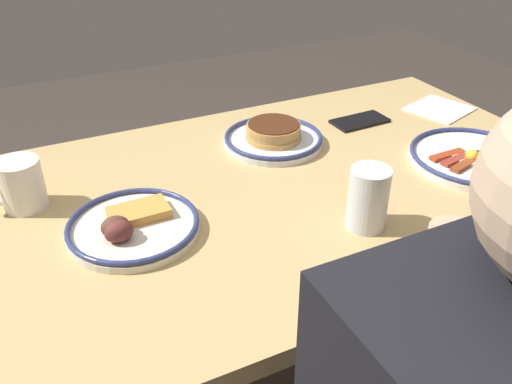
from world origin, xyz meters
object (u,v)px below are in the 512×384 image
object	(u,v)px
plate_far_companion	(132,226)
cell_phone	(360,121)
plate_near_main	(273,137)
paper_napkin	(439,109)
drinking_glass	(368,201)
plate_center_pancakes	(473,158)
coffee_mug	(20,184)

from	to	relation	value
plate_far_companion	cell_phone	xyz separation A→B (m)	(-0.65, -0.22, -0.01)
plate_near_main	paper_napkin	size ratio (longest dim) A/B	1.55
plate_near_main	drinking_glass	size ratio (longest dim) A/B	1.98
plate_near_main	paper_napkin	world-z (taller)	plate_near_main
plate_center_pancakes	cell_phone	bearing A→B (deg)	-71.20
plate_far_companion	drinking_glass	size ratio (longest dim) A/B	2.03
coffee_mug	cell_phone	size ratio (longest dim) A/B	0.81
plate_center_pancakes	drinking_glass	distance (m)	0.37
plate_far_companion	paper_napkin	bearing A→B (deg)	-167.73
plate_far_companion	coffee_mug	world-z (taller)	coffee_mug
coffee_mug	paper_napkin	bearing A→B (deg)	-179.03
plate_near_main	plate_center_pancakes	world-z (taller)	plate_near_main
plate_center_pancakes	paper_napkin	size ratio (longest dim) A/B	1.85
cell_phone	plate_far_companion	bearing A→B (deg)	16.64
plate_near_main	cell_phone	bearing A→B (deg)	-177.28
drinking_glass	cell_phone	size ratio (longest dim) A/B	0.81
plate_near_main	paper_napkin	xyz separation A→B (m)	(-0.50, 0.01, -0.02)
plate_center_pancakes	drinking_glass	size ratio (longest dim) A/B	2.36
coffee_mug	plate_far_companion	bearing A→B (deg)	133.01
plate_near_main	plate_center_pancakes	distance (m)	0.45
plate_near_main	drinking_glass	world-z (taller)	drinking_glass
plate_center_pancakes	cell_phone	distance (m)	0.30
drinking_glass	paper_napkin	size ratio (longest dim) A/B	0.78
drinking_glass	coffee_mug	bearing A→B (deg)	-31.57
plate_center_pancakes	cell_phone	world-z (taller)	plate_center_pancakes
coffee_mug	paper_napkin	world-z (taller)	coffee_mug
plate_near_main	cell_phone	distance (m)	0.26
plate_far_companion	drinking_glass	world-z (taller)	drinking_glass
plate_near_main	coffee_mug	distance (m)	0.56
coffee_mug	drinking_glass	size ratio (longest dim) A/B	0.99
plate_near_main	paper_napkin	distance (m)	0.50
plate_center_pancakes	coffee_mug	xyz separation A→B (m)	(0.91, -0.24, 0.04)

